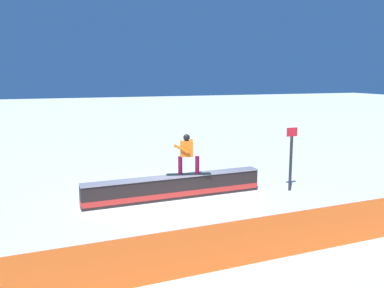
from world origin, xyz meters
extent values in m
plane|color=white|center=(0.00, 0.00, 0.00)|extent=(120.00, 120.00, 0.00)
cube|color=black|center=(0.00, 0.00, 0.36)|extent=(6.02, 0.71, 0.72)
cube|color=red|center=(0.00, 0.00, 0.18)|extent=(6.03, 0.73, 0.17)
cube|color=#989199|center=(0.00, 0.00, 0.74)|extent=(6.02, 0.77, 0.04)
cube|color=black|center=(-0.50, -0.02, 0.77)|extent=(1.49, 0.60, 0.01)
cylinder|color=maroon|center=(-0.23, -0.09, 1.07)|extent=(0.17, 0.17, 0.58)
cylinder|color=maroon|center=(-0.77, 0.04, 1.07)|extent=(0.17, 0.17, 0.58)
cube|color=orange|center=(-0.43, -0.04, 1.62)|extent=(0.44, 0.32, 0.52)
sphere|color=black|center=(-0.43, -0.04, 1.99)|extent=(0.22, 0.22, 0.22)
cylinder|color=orange|center=(-0.22, 0.08, 1.65)|extent=(0.53, 0.21, 0.35)
cylinder|color=orange|center=(-0.57, -0.18, 1.65)|extent=(0.28, 0.15, 0.55)
cube|color=orange|center=(0.00, 5.00, 0.50)|extent=(12.55, 0.67, 1.01)
cylinder|color=#262628|center=(-4.07, 0.49, 0.96)|extent=(0.10, 0.10, 1.92)
cube|color=red|center=(-4.07, 0.49, 2.07)|extent=(0.40, 0.04, 0.30)
camera|label=1|loc=(3.77, 12.21, 4.01)|focal=37.82mm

